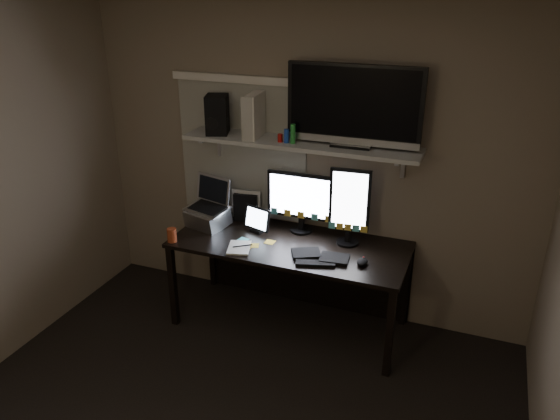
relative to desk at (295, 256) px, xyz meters
The scene contains 19 objects.
ceiling 2.49m from the desk, 90.00° to the right, with size 3.60×3.60×0.00m, color silver.
back_wall 0.74m from the desk, 90.00° to the left, with size 3.60×3.60×0.00m, color #81705C.
window_blinds 0.96m from the desk, 156.69° to the left, with size 1.10×0.02×1.10m, color #B7B4A4.
desk is the anchor object (origin of this frame).
wall_shelf 0.91m from the desk, 90.00° to the left, with size 1.80×0.35×0.03m, color #B3B3AE.
monitor_landscape 0.44m from the desk, 83.52° to the left, with size 0.57×0.06×0.50m, color black.
monitor_portrait 0.63m from the desk, ahead, with size 0.30×0.06×0.61m, color black.
keyboard 0.44m from the desk, 42.73° to the right, with size 0.43×0.17×0.03m, color black.
mouse 0.68m from the desk, 22.94° to the right, with size 0.07×0.12×0.04m, color black.
notepad 0.51m from the desk, 132.99° to the right, with size 0.16×0.23×0.01m, color silver.
tablet 0.42m from the desk, behind, with size 0.24×0.10×0.21m, color black.
file_sorter 0.59m from the desk, 162.63° to the left, with size 0.20×0.09×0.26m, color black.
laptop 0.82m from the desk, behind, with size 0.34×0.28×0.38m, color #B7B7BC.
cup 0.98m from the desk, 153.59° to the right, with size 0.07×0.07×0.11m, color #9B391C.
sticky_notes 0.38m from the desk, 137.02° to the right, with size 0.32×0.24×0.00m, color gold, non-canonical shape.
tv 1.28m from the desk, 14.71° to the left, with size 0.96×0.17×0.58m, color black.
game_console 1.15m from the desk, 168.86° to the left, with size 0.09×0.28×0.33m, color silver.
speaker 1.27m from the desk, behind, with size 0.16×0.20×0.30m, color black.
bottles 1.00m from the desk, behind, with size 0.23×0.05×0.14m, color #A50F0C, non-canonical shape.
Camera 1 is at (1.28, -2.08, 2.61)m, focal length 35.00 mm.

